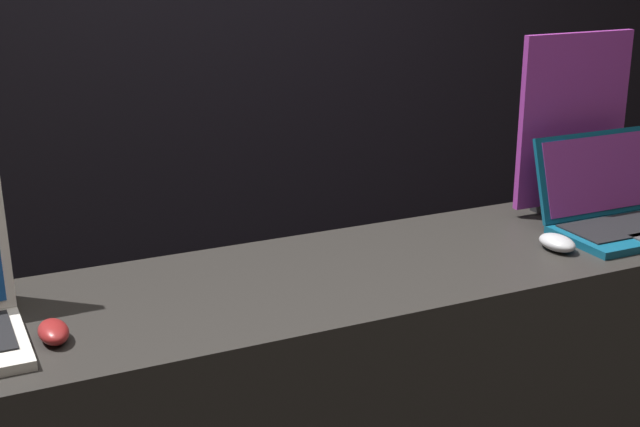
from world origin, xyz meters
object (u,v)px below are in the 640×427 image
object	(u,v)px
laptop_back	(616,209)
mouse_back	(557,243)
mouse_front	(53,332)
promo_stand_back	(573,127)

from	to	relation	value
laptop_back	mouse_back	distance (m)	0.26
mouse_front	laptop_back	xyz separation A→B (m)	(1.47, 0.05, 0.04)
mouse_front	promo_stand_back	size ratio (longest dim) A/B	0.21
promo_stand_back	mouse_front	bearing A→B (deg)	-170.47
mouse_front	laptop_back	world-z (taller)	laptop_back
laptop_back	promo_stand_back	world-z (taller)	promo_stand_back
mouse_front	mouse_back	distance (m)	1.23
mouse_front	laptop_back	size ratio (longest dim) A/B	0.27
mouse_back	promo_stand_back	size ratio (longest dim) A/B	0.22
laptop_back	mouse_front	bearing A→B (deg)	-178.05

